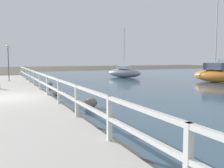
# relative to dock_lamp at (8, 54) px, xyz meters

# --- Properties ---
(ground_plane) EXTENTS (120.00, 120.00, 0.00)m
(ground_plane) POSITION_rel_dock_lamp_xyz_m (-0.70, -9.88, -2.51)
(ground_plane) COLOR #4C473D
(dock_walkway) EXTENTS (4.55, 36.00, 0.23)m
(dock_walkway) POSITION_rel_dock_lamp_xyz_m (-0.70, -9.88, -2.40)
(dock_walkway) COLOR beige
(dock_walkway) RESTS_ON ground
(railing) EXTENTS (0.10, 32.50, 1.03)m
(railing) POSITION_rel_dock_lamp_xyz_m (1.48, -9.88, -1.59)
(railing) COLOR silver
(railing) RESTS_ON dock_walkway
(boulder_downstream) EXTENTS (0.56, 0.51, 0.42)m
(boulder_downstream) POSITION_rel_dock_lamp_xyz_m (2.79, -12.84, -2.30)
(boulder_downstream) COLOR slate
(boulder_downstream) RESTS_ON ground
(boulder_upstream) EXTENTS (0.46, 0.41, 0.34)m
(boulder_upstream) POSITION_rel_dock_lamp_xyz_m (2.68, -3.68, -2.34)
(boulder_upstream) COLOR slate
(boulder_upstream) RESTS_ON ground
(boulder_mid_strip) EXTENTS (0.49, 0.44, 0.37)m
(boulder_mid_strip) POSITION_rel_dock_lamp_xyz_m (2.21, -8.50, -2.33)
(boulder_mid_strip) COLOR gray
(boulder_mid_strip) RESTS_ON ground
(dock_lamp) EXTENTS (0.27, 0.27, 3.02)m
(dock_lamp) POSITION_rel_dock_lamp_xyz_m (0.00, 0.00, 0.00)
(dock_lamp) COLOR #514C47
(dock_lamp) RESTS_ON dock_walkway
(sailboat_orange) EXTENTS (2.46, 4.50, 7.37)m
(sailboat_orange) POSITION_rel_dock_lamp_xyz_m (16.95, -5.64, -1.81)
(sailboat_orange) COLOR orange
(sailboat_orange) RESTS_ON water_surface
(sailboat_gray) EXTENTS (3.28, 4.70, 5.53)m
(sailboat_gray) POSITION_rel_dock_lamp_xyz_m (12.16, 3.05, -1.96)
(sailboat_gray) COLOR gray
(sailboat_gray) RESTS_ON water_surface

